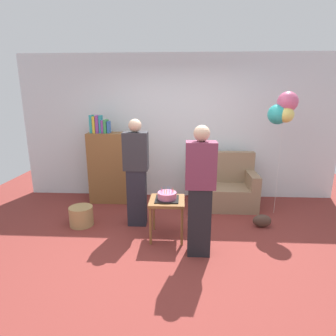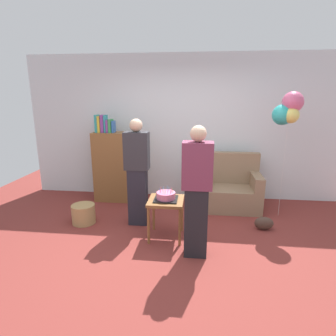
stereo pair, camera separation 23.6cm
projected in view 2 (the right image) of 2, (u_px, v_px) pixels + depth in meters
ground_plane at (173, 247)px, 3.73m from camera, size 8.00×8.00×0.00m
wall_back at (184, 128)px, 5.36m from camera, size 6.00×0.10×2.70m
couch at (228, 189)px, 5.00m from camera, size 1.10×0.70×0.96m
bookshelf at (116, 165)px, 5.26m from camera, size 0.80×0.36×1.61m
side_table at (166, 205)px, 3.88m from camera, size 0.48×0.48×0.57m
birthday_cake at (166, 196)px, 3.85m from camera, size 0.32×0.32×0.17m
person_blowing_candles at (137, 172)px, 4.23m from camera, size 0.36×0.22×1.63m
person_holding_cake at (197, 192)px, 3.36m from camera, size 0.36×0.22×1.63m
wicker_basket at (84, 214)px, 4.41m from camera, size 0.36×0.36×0.30m
handbag at (264, 223)px, 4.20m from camera, size 0.28×0.14×0.20m
balloon_bunch at (288, 110)px, 4.25m from camera, size 0.44×0.35×2.02m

